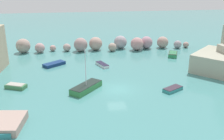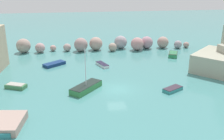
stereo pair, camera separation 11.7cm
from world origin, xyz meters
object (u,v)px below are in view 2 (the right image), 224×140
moored_boat_1 (86,87)px  moored_boat_5 (54,64)px  moored_boat_2 (8,127)px  moored_boat_3 (102,65)px  moored_boat_0 (16,86)px  moored_boat_4 (173,54)px  moored_boat_6 (173,89)px

moored_boat_1 → moored_boat_5: 12.20m
moored_boat_1 → moored_boat_2: (-8.13, -8.58, -0.15)m
moored_boat_3 → moored_boat_0: bearing=99.3°
moored_boat_0 → moored_boat_4: 28.91m
moored_boat_1 → moored_boat_4: moored_boat_1 is taller
moored_boat_6 → moored_boat_1: bearing=-39.7°
moored_boat_0 → moored_boat_5: size_ratio=0.78×
moored_boat_2 → moored_boat_4: (25.12, 22.39, 0.10)m
moored_boat_0 → moored_boat_5: 10.23m
moored_boat_4 → moored_boat_5: moored_boat_4 is taller
moored_boat_2 → moored_boat_3: 21.56m
moored_boat_6 → moored_boat_2: bearing=-11.7°
moored_boat_2 → moored_boat_6: bearing=-70.6°
moored_boat_1 → moored_boat_5: (-4.87, 11.19, -0.17)m
moored_boat_0 → moored_boat_3: 14.78m
moored_boat_3 → moored_boat_6: 14.13m
moored_boat_1 → moored_boat_0: bearing=-62.2°
moored_boat_1 → moored_boat_2: moored_boat_1 is taller
moored_boat_0 → moored_boat_6: 21.12m
moored_boat_0 → moored_boat_2: size_ratio=0.83×
moored_boat_1 → moored_boat_4: bearing=169.0°
moored_boat_4 → moored_boat_3: bearing=129.0°
moored_boat_1 → moored_boat_3: size_ratio=1.78×
moored_boat_0 → moored_boat_3: size_ratio=0.94×
moored_boat_0 → moored_boat_4: (26.40, 11.79, 0.08)m
moored_boat_3 → moored_boat_6: (8.20, -11.51, -0.01)m
moored_boat_3 → moored_boat_5: (-8.04, 1.40, 0.01)m
moored_boat_1 → moored_boat_4: (16.99, 13.80, -0.05)m
moored_boat_5 → moored_boat_2: bearing=-137.6°
moored_boat_0 → moored_boat_5: (4.54, 9.17, -0.04)m
moored_boat_3 → moored_boat_4: 14.40m
moored_boat_0 → moored_boat_1: moored_boat_1 is taller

